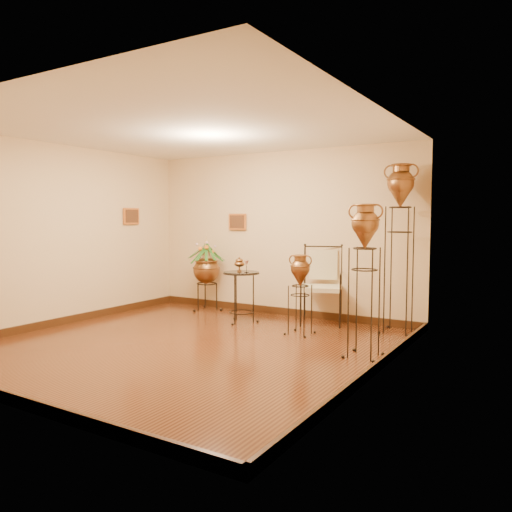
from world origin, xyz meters
The scene contains 8 objects.
ground centered at (0.00, 0.00, 0.00)m, with size 5.00×5.00×0.00m, color brown.
room_shell centered at (-0.01, 0.01, 1.73)m, with size 5.02×5.02×2.81m.
amphora_tall centered at (2.15, 2.15, 1.26)m, with size 0.59×0.59×2.46m.
amphora_mid centered at (2.15, 0.66, 0.94)m, with size 0.52×0.52×1.86m.
amphora_short centered at (0.98, 1.32, 0.58)m, with size 0.42×0.42×1.17m.
planter_urn centered at (-1.32, 2.15, 0.79)m, with size 0.85×0.85×1.41m.
armchair centered at (0.95, 2.15, 0.62)m, with size 0.86×0.84×1.23m.
side_table centered at (-0.18, 1.56, 0.43)m, with size 0.60×0.60×1.03m.
Camera 1 is at (4.11, -5.04, 1.66)m, focal length 35.00 mm.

